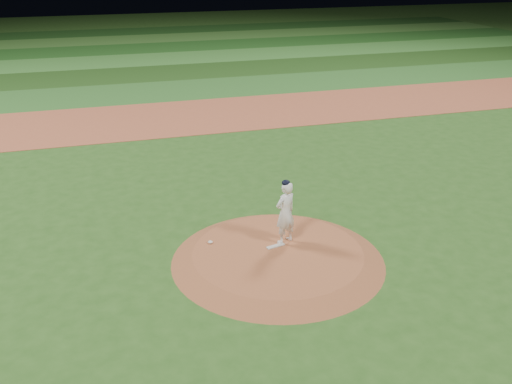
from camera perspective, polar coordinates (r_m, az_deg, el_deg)
name	(u,v)px	position (r m, az deg, el deg)	size (l,w,h in m)	color
ground	(278,260)	(14.88, 2.19, -6.84)	(120.00, 120.00, 0.00)	#28531B
infield_dirt_band	(185,117)	(27.52, -7.13, 7.47)	(70.00, 6.00, 0.02)	#A45032
outfield_stripe_0	(168,91)	(32.80, -8.80, 9.96)	(70.00, 5.00, 0.02)	#2B6424
outfield_stripe_1	(156,73)	(37.65, -9.92, 11.62)	(70.00, 5.00, 0.02)	#1E4416
outfield_stripe_2	(148,59)	(42.53, -10.80, 12.89)	(70.00, 5.00, 0.02)	#367B2D
outfield_stripe_3	(140,48)	(47.44, -11.50, 13.90)	(70.00, 5.00, 0.02)	#1D4F19
outfield_stripe_4	(134,39)	(52.36, -12.07, 14.72)	(70.00, 5.00, 0.02)	#366D27
outfield_stripe_5	(129,32)	(57.30, -12.55, 15.40)	(70.00, 5.00, 0.02)	#184115
pitchers_mound	(278,256)	(14.82, 2.20, -6.42)	(5.50, 5.50, 0.25)	#9B5330
pitching_rubber	(276,246)	(15.00, 1.98, -5.41)	(0.52, 0.13, 0.03)	beige
rosin_bag	(210,242)	(15.18, -4.59, -5.01)	(0.13, 0.13, 0.07)	silver
pitcher_on_mound	(285,212)	(14.84, 2.94, -2.03)	(0.74, 0.63, 1.78)	white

